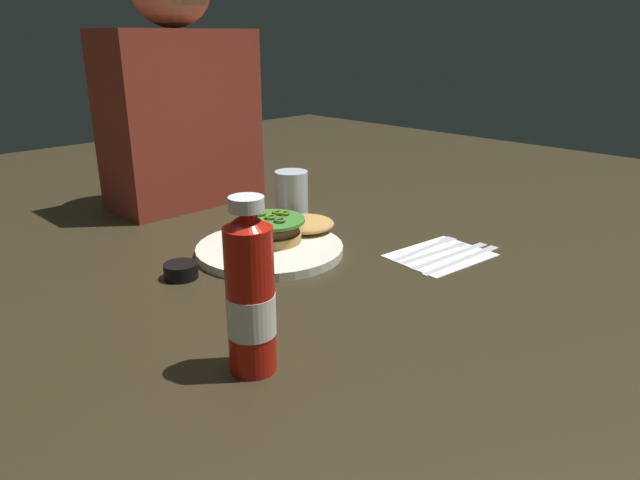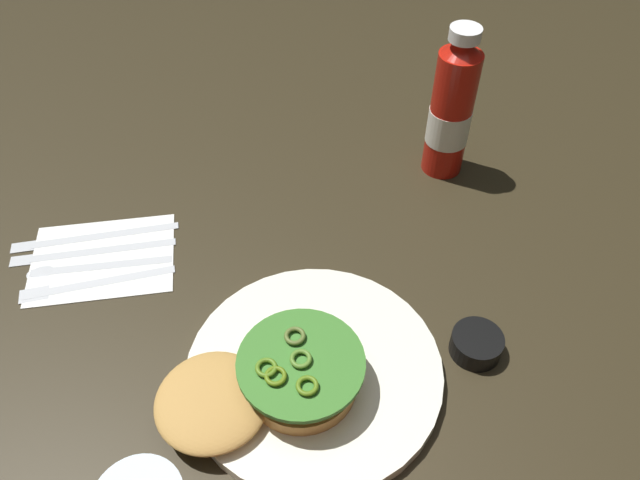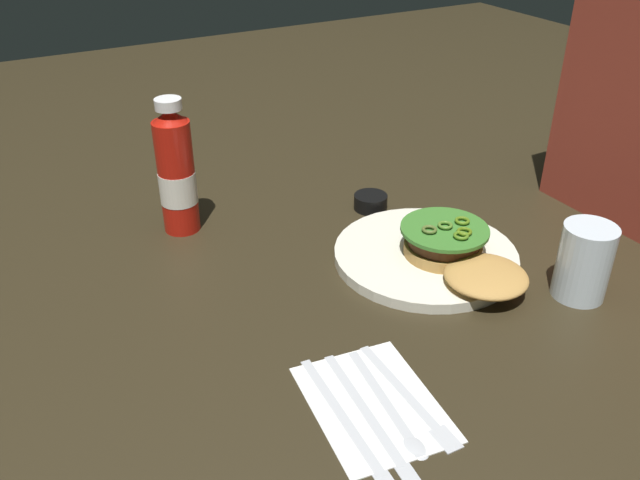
% 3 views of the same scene
% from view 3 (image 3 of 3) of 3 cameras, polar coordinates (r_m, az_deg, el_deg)
% --- Properties ---
extents(ground_plane, '(3.00, 3.00, 0.00)m').
position_cam_3_polar(ground_plane, '(1.03, 4.68, -2.15)').
color(ground_plane, '#2B2415').
extents(dinner_plate, '(0.28, 0.28, 0.02)m').
position_cam_3_polar(dinner_plate, '(1.05, 9.01, -1.31)').
color(dinner_plate, silver).
rests_on(dinner_plate, ground_plane).
extents(burger_sandwich, '(0.22, 0.13, 0.05)m').
position_cam_3_polar(burger_sandwich, '(1.01, 11.79, -1.10)').
color(burger_sandwich, '#B78643').
rests_on(burger_sandwich, dinner_plate).
extents(ketchup_bottle, '(0.06, 0.06, 0.23)m').
position_cam_3_polar(ketchup_bottle, '(1.10, -12.20, 5.57)').
color(ketchup_bottle, red).
rests_on(ketchup_bottle, ground_plane).
extents(water_glass, '(0.07, 0.07, 0.11)m').
position_cam_3_polar(water_glass, '(1.00, 21.69, -1.74)').
color(water_glass, silver).
rests_on(water_glass, ground_plane).
extents(condiment_cup, '(0.06, 0.06, 0.03)m').
position_cam_3_polar(condiment_cup, '(1.19, 4.36, 3.28)').
color(condiment_cup, black).
rests_on(condiment_cup, ground_plane).
extents(napkin, '(0.20, 0.16, 0.00)m').
position_cam_3_polar(napkin, '(0.79, 4.55, -13.74)').
color(napkin, white).
rests_on(napkin, ground_plane).
extents(steak_knife, '(0.22, 0.03, 0.00)m').
position_cam_3_polar(steak_knife, '(0.76, 2.65, -15.72)').
color(steak_knife, silver).
rests_on(steak_knife, napkin).
extents(butter_knife, '(0.21, 0.04, 0.00)m').
position_cam_3_polar(butter_knife, '(0.77, 4.54, -15.11)').
color(butter_knife, silver).
rests_on(butter_knife, napkin).
extents(spoon_utensil, '(0.18, 0.04, 0.00)m').
position_cam_3_polar(spoon_utensil, '(0.78, 6.46, -14.63)').
color(spoon_utensil, silver).
rests_on(spoon_utensil, napkin).
extents(fork_utensil, '(0.19, 0.02, 0.00)m').
position_cam_3_polar(fork_utensil, '(0.80, 8.08, -13.53)').
color(fork_utensil, silver).
rests_on(fork_utensil, napkin).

